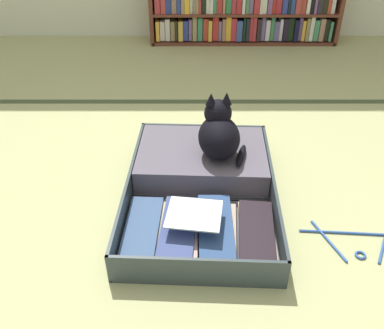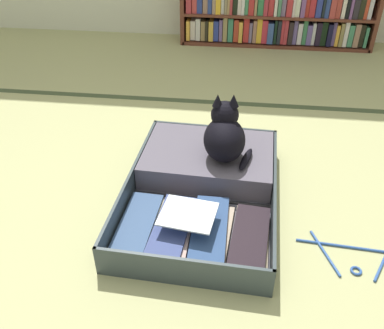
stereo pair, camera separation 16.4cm
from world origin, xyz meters
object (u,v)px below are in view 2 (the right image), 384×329
Objects in this scene: open_suitcase at (205,181)px; clothes_hanger at (354,255)px; bookshelf at (278,1)px; black_cat at (225,135)px.

clothes_hanger is at bearing -28.41° from open_suitcase.
open_suitcase is 2.19× the size of clothes_hanger.
bookshelf is 1.86m from black_cat.
black_cat is 0.68× the size of clothes_hanger.
black_cat is at bearing 140.91° from clothes_hanger.
clothes_hanger is (0.51, -0.41, -0.23)m from black_cat.
open_suitcase is 3.23× the size of black_cat.
bookshelf reaches higher than open_suitcase.
black_cat is at bearing 52.90° from open_suitcase.
bookshelf is 5.30× the size of black_cat.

